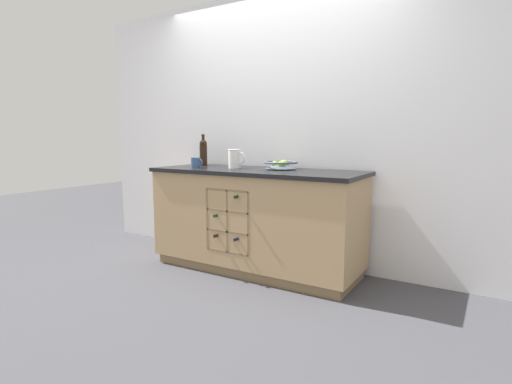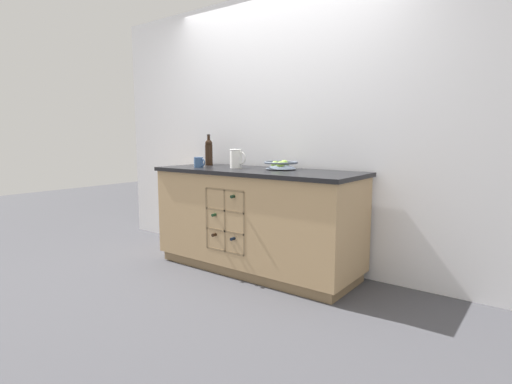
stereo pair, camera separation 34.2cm
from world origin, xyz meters
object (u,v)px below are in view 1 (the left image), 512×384
(fruit_bowl, at_px, (281,164))
(ceramic_mug, at_px, (196,163))
(white_pitcher, at_px, (235,158))
(standing_wine_bottle, at_px, (203,152))

(fruit_bowl, distance_m, ceramic_mug, 0.80)
(ceramic_mug, bearing_deg, fruit_bowl, 18.63)
(white_pitcher, bearing_deg, fruit_bowl, 14.21)
(ceramic_mug, distance_m, standing_wine_bottle, 0.32)
(standing_wine_bottle, bearing_deg, fruit_bowl, -1.31)
(white_pitcher, height_order, ceramic_mug, white_pitcher)
(ceramic_mug, height_order, standing_wine_bottle, standing_wine_bottle)
(fruit_bowl, bearing_deg, white_pitcher, -165.79)
(fruit_bowl, distance_m, white_pitcher, 0.44)
(ceramic_mug, bearing_deg, standing_wine_bottle, 115.58)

